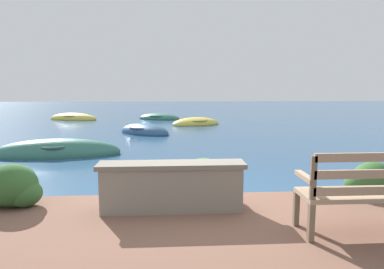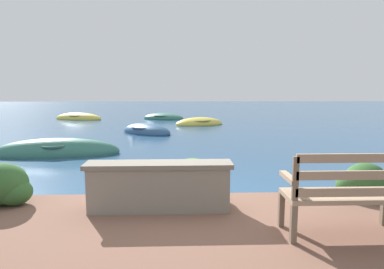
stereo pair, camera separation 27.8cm
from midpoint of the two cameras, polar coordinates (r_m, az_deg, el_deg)
ground_plane at (r=5.29m, az=1.50°, el=-12.04°), size 80.00×80.00×0.00m
park_bench at (r=4.07m, az=26.04°, el=-8.60°), size 1.27×0.48×0.93m
stone_wall at (r=4.46m, az=-3.71°, el=-8.58°), size 1.88×0.39×0.63m
hedge_clump_far_left at (r=5.28m, az=-27.77°, el=-7.69°), size 0.84×0.60×0.57m
hedge_clump_left at (r=4.88m, az=1.58°, el=-7.87°), size 0.87×0.63×0.59m
hedge_clump_centre at (r=5.57m, az=28.10°, el=-7.17°), size 0.76×0.55×0.52m
rowboat_nearest at (r=9.82m, az=-20.91°, el=-2.84°), size 3.43×1.36×0.80m
rowboat_mid at (r=13.66m, az=-7.02°, el=0.47°), size 2.53×2.42×0.69m
rowboat_far at (r=16.64m, az=1.68°, el=1.83°), size 2.65×1.93×0.64m
rowboat_outer at (r=20.41m, az=-18.02°, el=2.56°), size 3.00×1.84×0.68m
rowboat_distant at (r=19.69m, az=-4.36°, el=2.73°), size 2.71×2.04×0.62m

